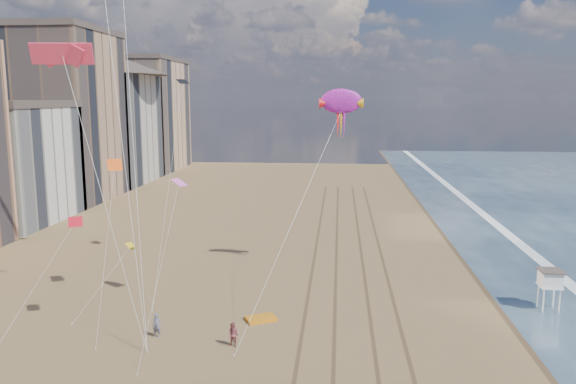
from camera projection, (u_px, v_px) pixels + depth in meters
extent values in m
plane|color=#42301E|center=(502.00, 261.00, 60.39)|extent=(260.00, 260.00, 0.00)
plane|color=white|center=(542.00, 262.00, 60.01)|extent=(260.00, 260.00, 0.00)
cube|color=brown|center=(310.00, 285.00, 52.39)|extent=(0.28, 120.00, 0.01)
cube|color=brown|center=(336.00, 286.00, 52.18)|extent=(0.28, 120.00, 0.01)
cube|color=brown|center=(366.00, 287.00, 51.92)|extent=(0.28, 120.00, 0.01)
cube|color=brown|center=(390.00, 288.00, 51.72)|extent=(0.28, 120.00, 0.01)
cube|color=silver|center=(7.00, 165.00, 78.61)|extent=(14.00, 18.00, 16.00)
cube|color=#473D38|center=(2.00, 104.00, 77.21)|extent=(14.28, 18.36, 1.00)
cube|color=tan|center=(61.00, 118.00, 95.39)|extent=(16.00, 20.00, 28.00)
cube|color=#473D38|center=(55.00, 30.00, 93.01)|extent=(16.32, 20.40, 1.00)
cube|color=#BCB2A3|center=(112.00, 129.00, 115.48)|extent=(15.00, 22.00, 22.00)
cone|color=#473D38|center=(108.00, 64.00, 113.31)|extent=(34.22, 34.22, 4.40)
cube|color=tan|center=(145.00, 116.00, 136.81)|extent=(16.00, 24.00, 26.00)
cube|color=#473D38|center=(143.00, 60.00, 134.59)|extent=(16.32, 24.48, 1.00)
cylinder|color=white|center=(543.00, 301.00, 45.63)|extent=(0.13, 0.13, 1.89)
cylinder|color=white|center=(559.00, 302.00, 45.51)|extent=(0.13, 0.13, 1.89)
cylinder|color=white|center=(538.00, 296.00, 46.87)|extent=(0.13, 0.13, 1.89)
cylinder|color=white|center=(554.00, 296.00, 46.75)|extent=(0.13, 0.13, 1.89)
cube|color=white|center=(550.00, 286.00, 46.01)|extent=(1.68, 1.68, 0.13)
cube|color=white|center=(550.00, 279.00, 45.90)|extent=(1.58, 1.58, 1.16)
cube|color=#473D38|center=(551.00, 271.00, 45.79)|extent=(1.89, 1.89, 0.11)
cube|color=orange|center=(261.00, 319.00, 44.14)|extent=(2.71, 2.35, 0.26)
ellipsoid|color=#A719A0|center=(341.00, 101.00, 51.87)|extent=(4.15, 0.78, 2.46)
cone|color=red|center=(325.00, 103.00, 52.03)|extent=(1.11, 0.93, 0.93)
cone|color=gold|center=(357.00, 103.00, 51.77)|extent=(1.11, 0.93, 0.93)
cylinder|color=silver|center=(296.00, 215.00, 44.98)|extent=(0.03, 0.03, 24.91)
imported|color=slate|center=(157.00, 325.00, 40.90)|extent=(0.67, 0.46, 1.80)
imported|color=#91494F|center=(233.00, 335.00, 39.28)|extent=(1.04, 0.94, 1.77)
cube|color=#E0314B|center=(62.00, 54.00, 41.56)|extent=(4.57, 1.54, 1.57)
plane|color=#F65814|center=(115.00, 165.00, 45.67)|extent=(1.88, 1.77, 0.82)
plane|color=gold|center=(131.00, 246.00, 50.03)|extent=(1.14, 1.19, 0.48)
plane|color=#F45FC3|center=(179.00, 182.00, 44.79)|extent=(1.44, 1.50, 0.54)
plane|color=red|center=(75.00, 222.00, 40.66)|extent=(1.64, 1.59, 0.54)
plane|color=black|center=(182.00, 81.00, 54.27)|extent=(1.75, 1.74, 0.47)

